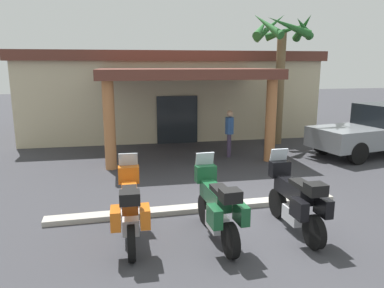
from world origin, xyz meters
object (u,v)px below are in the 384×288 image
object	(u,v)px
motel_building	(168,92)
palm_tree_near_portico	(282,47)
motorcycle_orange	(130,208)
motorcycle_green	(217,206)
pickup_truck_gray	(377,131)
pedestrian	(229,130)
motorcycle_black	(296,200)

from	to	relation	value
motel_building	palm_tree_near_portico	xyz separation A→B (m)	(4.20, -4.05, 2.12)
motorcycle_orange	palm_tree_near_portico	xyz separation A→B (m)	(6.97, 7.94, 3.48)
motorcycle_green	pickup_truck_gray	xyz separation A→B (m)	(8.12, 5.52, 0.24)
pedestrian	pickup_truck_gray	bearing A→B (deg)	16.27
motorcycle_black	motel_building	bearing A→B (deg)	2.51
motel_building	pickup_truck_gray	distance (m)	9.83
pickup_truck_gray	palm_tree_near_portico	bearing A→B (deg)	126.41
motorcycle_black	palm_tree_near_portico	world-z (taller)	palm_tree_near_portico
motorcycle_green	pedestrian	xyz separation A→B (m)	(2.42, 6.45, 0.33)
motorcycle_black	pickup_truck_gray	distance (m)	8.50
motorcycle_black	pedestrian	size ratio (longest dim) A/B	1.25
pedestrian	pickup_truck_gray	xyz separation A→B (m)	(5.70, -0.93, -0.09)
motel_building	pedestrian	bearing A→B (deg)	-74.89
motorcycle_orange	motorcycle_green	world-z (taller)	same
palm_tree_near_portico	motorcycle_orange	bearing A→B (deg)	-131.27
pickup_truck_gray	motorcycle_orange	bearing A→B (deg)	-161.89
pedestrian	pickup_truck_gray	distance (m)	5.77
motel_building	motorcycle_orange	distance (m)	12.38
motorcycle_orange	pedestrian	size ratio (longest dim) A/B	1.25
motorcycle_orange	motorcycle_green	distance (m)	1.72
motorcycle_black	palm_tree_near_portico	xyz separation A→B (m)	(3.58, 8.27, 3.48)
pickup_truck_gray	motel_building	bearing A→B (deg)	126.26
motel_building	pedestrian	distance (m)	6.08
motel_building	motorcycle_green	distance (m)	12.41
motorcycle_orange	pickup_truck_gray	distance (m)	11.12
motorcycle_green	motorcycle_orange	bearing A→B (deg)	77.54
motorcycle_orange	pedestrian	distance (m)	7.41
pedestrian	palm_tree_near_portico	xyz separation A→B (m)	(2.85, 1.79, 3.15)
motorcycle_green	motorcycle_black	xyz separation A→B (m)	(1.69, -0.03, 0.00)
motel_building	motorcycle_black	bearing A→B (deg)	-85.02
pedestrian	pickup_truck_gray	world-z (taller)	pickup_truck_gray
motel_building	palm_tree_near_portico	bearing A→B (deg)	-41.84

